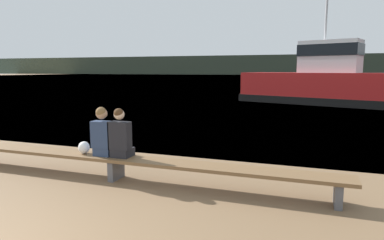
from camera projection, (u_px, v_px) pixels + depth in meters
water_surface at (302, 76)px, 120.89m from camera, size 240.00×240.00×0.00m
far_shoreline at (305, 65)px, 153.17m from camera, size 600.00×12.00×8.87m
bench_main at (116, 160)px, 6.81m from camera, size 8.80×0.53×0.46m
person_left at (103, 134)px, 6.82m from camera, size 0.42×0.39×0.99m
person_right at (120, 136)px, 6.69m from camera, size 0.42×0.38×0.98m
shopping_bag at (84, 148)px, 7.03m from camera, size 0.23×0.24×0.25m
tugboat_red at (322, 84)px, 21.97m from camera, size 10.73×6.26×7.47m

